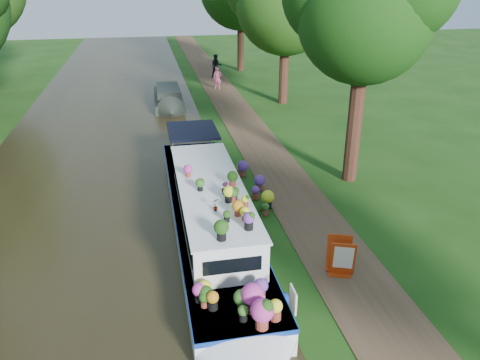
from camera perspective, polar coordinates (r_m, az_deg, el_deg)
name	(u,v)px	position (r m, az deg, el deg)	size (l,w,h in m)	color
ground	(278,225)	(15.56, 4.61, -5.43)	(100.00, 100.00, 0.00)	#183E0F
canal_water	(89,243)	(15.22, -17.90, -7.35)	(10.00, 100.00, 0.02)	black
towpath	(312,221)	(15.89, 8.79, -4.92)	(2.20, 100.00, 0.03)	#4B3523
plant_boat	(212,216)	(14.27, -3.45, -4.39)	(2.29, 13.52, 2.23)	white
tree_near_overhang	(366,4)	(17.81, 15.08, 19.97)	(5.52, 5.28, 8.99)	#341A11
second_boat	(168,98)	(29.64, -8.72, 9.83)	(1.80, 6.03, 1.16)	black
sandwich_board	(341,258)	(13.18, 12.20, -9.28)	(0.73, 0.75, 1.08)	#AD320C
pedestrian_pink	(217,78)	(33.57, -2.78, 12.30)	(0.56, 0.37, 1.53)	#E05CA5
pedestrian_dark	(216,66)	(37.43, -2.90, 13.71)	(0.86, 0.67, 1.77)	black
verge_plant	(262,210)	(15.98, 2.72, -3.65)	(0.39, 0.33, 0.43)	#305C1B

